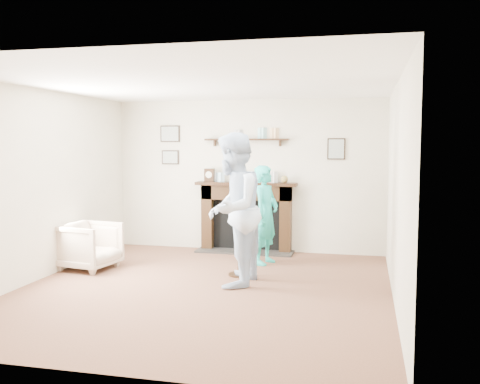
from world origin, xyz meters
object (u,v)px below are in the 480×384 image
man (233,285)px  pedestal_table (240,220)px  armchair (90,269)px  woman (265,264)px

man → pedestal_table: bearing=-175.2°
armchair → pedestal_table: size_ratio=0.59×
armchair → woman: woman is taller
man → pedestal_table: pedestal_table is taller
armchair → pedestal_table: pedestal_table is taller
woman → pedestal_table: (-0.20, -0.78, 0.76)m
armchair → man: man is taller
pedestal_table → armchair: bearing=-176.6°
armchair → pedestal_table: bearing=-77.7°
man → woman: size_ratio=1.31×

